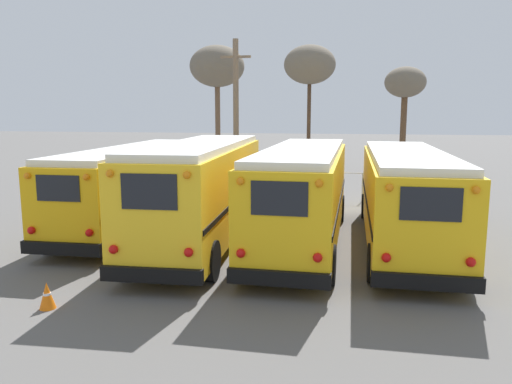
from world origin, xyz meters
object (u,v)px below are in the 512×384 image
object	(u,v)px
school_bus_2	(303,192)
bare_tree_0	(405,85)
school_bus_3	(405,194)
school_bus_0	(135,183)
bare_tree_2	(217,67)
bare_tree_1	(310,65)
traffic_cone	(47,295)
utility_pole	(236,111)
school_bus_1	(202,189)

from	to	relation	value
school_bus_2	bare_tree_0	size ratio (longest dim) A/B	1.39
school_bus_3	school_bus_0	bearing A→B (deg)	173.21
school_bus_2	bare_tree_2	size ratio (longest dim) A/B	1.15
school_bus_0	bare_tree_1	distance (m)	16.93
school_bus_0	bare_tree_2	size ratio (longest dim) A/B	1.21
school_bus_3	traffic_cone	world-z (taller)	school_bus_3
utility_pole	bare_tree_0	xyz separation A→B (m)	(10.43, 7.94, 1.80)
utility_pole	bare_tree_1	xyz separation A→B (m)	(4.03, 3.65, 2.87)
utility_pole	traffic_cone	distance (m)	19.93
bare_tree_0	bare_tree_1	size ratio (longest dim) A/B	0.87
school_bus_2	traffic_cone	xyz separation A→B (m)	(-5.13, -6.46, -1.44)
bare_tree_0	bare_tree_2	bearing A→B (deg)	-172.77
school_bus_0	school_bus_1	xyz separation A→B (m)	(3.28, -2.17, 0.18)
school_bus_0	utility_pole	distance (m)	11.77
utility_pole	bare_tree_0	distance (m)	13.24
bare_tree_0	bare_tree_2	xyz separation A→B (m)	(-13.17, -1.67, 1.26)
school_bus_3	bare_tree_2	bearing A→B (deg)	120.61
traffic_cone	school_bus_0	bearing A→B (deg)	99.91
school_bus_1	school_bus_2	xyz separation A→B (m)	(3.28, 0.48, -0.08)
school_bus_1	school_bus_3	bearing A→B (deg)	8.69
bare_tree_0	bare_tree_2	distance (m)	13.34
school_bus_1	utility_pole	world-z (taller)	utility_pole
school_bus_2	traffic_cone	bearing A→B (deg)	-128.45
bare_tree_1	traffic_cone	bearing A→B (deg)	-99.94
school_bus_1	traffic_cone	bearing A→B (deg)	-107.23
bare_tree_0	traffic_cone	bearing A→B (deg)	-110.86
bare_tree_0	traffic_cone	xyz separation A→B (m)	(-10.46, -27.46, -5.85)
school_bus_3	bare_tree_2	size ratio (longest dim) A/B	1.18
school_bus_2	bare_tree_2	distance (m)	21.61
school_bus_2	school_bus_3	size ratio (longest dim) A/B	0.98
bare_tree_1	school_bus_1	bearing A→B (deg)	-97.32
school_bus_3	bare_tree_0	bearing A→B (deg)	84.28
school_bus_0	bare_tree_1	size ratio (longest dim) A/B	1.28
school_bus_0	school_bus_3	xyz separation A→B (m)	(9.84, -1.17, 0.04)
traffic_cone	bare_tree_0	bearing A→B (deg)	69.14
school_bus_0	bare_tree_0	world-z (taller)	bare_tree_0
school_bus_0	school_bus_1	distance (m)	3.94
school_bus_1	utility_pole	bearing A→B (deg)	97.68
school_bus_0	school_bus_3	bearing A→B (deg)	-6.79
bare_tree_2	traffic_cone	distance (m)	26.89
school_bus_0	school_bus_3	world-z (taller)	school_bus_3
school_bus_1	traffic_cone	distance (m)	6.45
school_bus_2	school_bus_3	world-z (taller)	school_bus_2
bare_tree_2	traffic_cone	bearing A→B (deg)	-84.00
school_bus_1	school_bus_3	world-z (taller)	school_bus_1
school_bus_1	bare_tree_0	world-z (taller)	bare_tree_0
traffic_cone	bare_tree_1	bearing A→B (deg)	80.06
school_bus_3	bare_tree_0	distance (m)	21.05
bare_tree_2	bare_tree_1	bearing A→B (deg)	-21.11
school_bus_1	utility_pole	distance (m)	13.89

